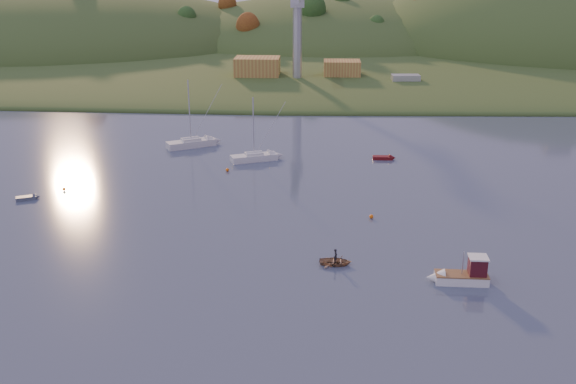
{
  "coord_description": "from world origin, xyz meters",
  "views": [
    {
      "loc": [
        7.07,
        -36.83,
        28.75
      ],
      "look_at": [
        3.73,
        34.82,
        3.29
      ],
      "focal_mm": 40.0,
      "sensor_mm": 36.0,
      "label": 1
    }
  ],
  "objects_px": {
    "sailboat_far": "(254,157)",
    "fishing_boat": "(458,275)",
    "sailboat_near": "(191,143)",
    "canoe": "(335,262)",
    "grey_dinghy": "(31,197)",
    "red_tender": "(387,158)"
  },
  "relations": [
    {
      "from": "sailboat_far",
      "to": "grey_dinghy",
      "type": "relative_size",
      "value": 3.19
    },
    {
      "from": "sailboat_far",
      "to": "fishing_boat",
      "type": "bearing_deg",
      "value": -81.39
    },
    {
      "from": "fishing_boat",
      "to": "sailboat_far",
      "type": "distance_m",
      "value": 45.92
    },
    {
      "from": "sailboat_far",
      "to": "canoe",
      "type": "distance_m",
      "value": 38.03
    },
    {
      "from": "grey_dinghy",
      "to": "canoe",
      "type": "bearing_deg",
      "value": -48.35
    },
    {
      "from": "sailboat_near",
      "to": "sailboat_far",
      "type": "relative_size",
      "value": 1.12
    },
    {
      "from": "red_tender",
      "to": "grey_dinghy",
      "type": "relative_size",
      "value": 1.14
    },
    {
      "from": "sailboat_far",
      "to": "grey_dinghy",
      "type": "distance_m",
      "value": 33.08
    },
    {
      "from": "sailboat_near",
      "to": "canoe",
      "type": "relative_size",
      "value": 3.44
    },
    {
      "from": "fishing_boat",
      "to": "grey_dinghy",
      "type": "bearing_deg",
      "value": -20.8
    },
    {
      "from": "red_tender",
      "to": "sailboat_near",
      "type": "bearing_deg",
      "value": 169.38
    },
    {
      "from": "red_tender",
      "to": "grey_dinghy",
      "type": "height_order",
      "value": "red_tender"
    },
    {
      "from": "fishing_boat",
      "to": "canoe",
      "type": "relative_size",
      "value": 1.81
    },
    {
      "from": "red_tender",
      "to": "sailboat_far",
      "type": "bearing_deg",
      "value": -175.54
    },
    {
      "from": "sailboat_near",
      "to": "fishing_boat",
      "type": "bearing_deg",
      "value": -83.55
    },
    {
      "from": "sailboat_near",
      "to": "grey_dinghy",
      "type": "bearing_deg",
      "value": -151.43
    },
    {
      "from": "fishing_boat",
      "to": "sailboat_near",
      "type": "bearing_deg",
      "value": -52.02
    },
    {
      "from": "sailboat_near",
      "to": "sailboat_far",
      "type": "bearing_deg",
      "value": -63.67
    },
    {
      "from": "sailboat_near",
      "to": "sailboat_far",
      "type": "distance_m",
      "value": 13.59
    },
    {
      "from": "sailboat_far",
      "to": "red_tender",
      "type": "xyz_separation_m",
      "value": [
        20.74,
        1.74,
        -0.42
      ]
    },
    {
      "from": "grey_dinghy",
      "to": "red_tender",
      "type": "bearing_deg",
      "value": -1.27
    },
    {
      "from": "sailboat_far",
      "to": "canoe",
      "type": "bearing_deg",
      "value": -93.89
    }
  ]
}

